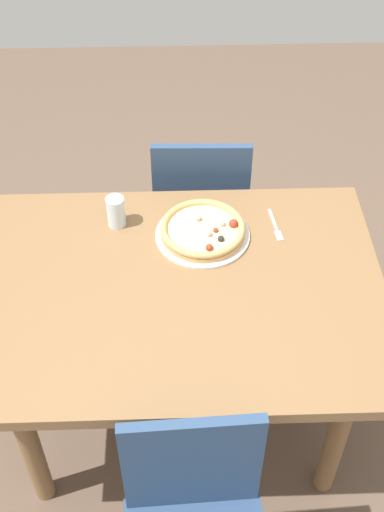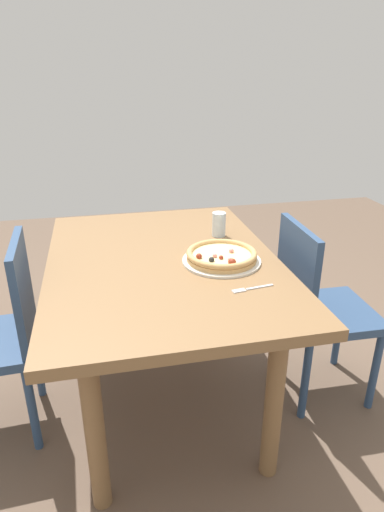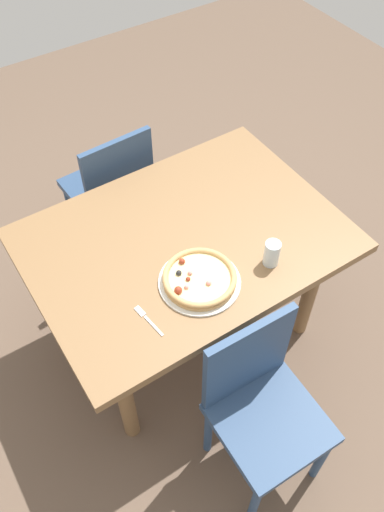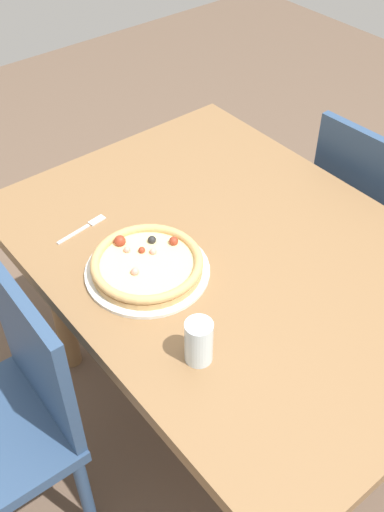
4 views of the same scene
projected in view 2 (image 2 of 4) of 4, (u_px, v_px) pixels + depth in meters
The scene contains 7 objects.
ground_plane at pixel (167, 396), 2.15m from camera, with size 6.00×6.00×0.00m, color brown.
dining_table at pixel (164, 279), 1.89m from camera, with size 1.33×0.96×0.74m.
chair_near at pixel (317, 306), 2.01m from camera, with size 0.41×0.41×0.87m.
plate at pixel (221, 261), 1.82m from camera, with size 0.33×0.33×0.01m, color silver.
pizza at pixel (222, 255), 1.81m from camera, with size 0.29×0.29×0.05m.
fork at pixel (249, 289), 1.60m from camera, with size 0.04×0.17×0.00m.
drinking_glass at pixel (219, 224), 2.09m from camera, with size 0.06×0.06×0.12m, color silver.
Camera 2 is at (-1.68, 0.24, 1.49)m, focal length 30.68 mm.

